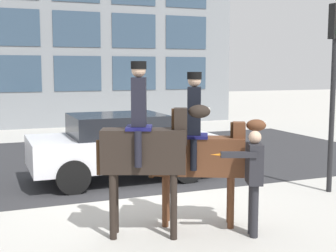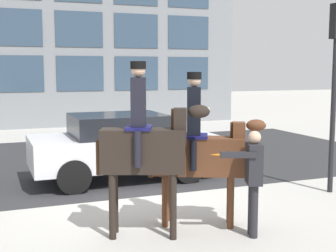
{
  "view_description": "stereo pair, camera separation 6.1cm",
  "coord_description": "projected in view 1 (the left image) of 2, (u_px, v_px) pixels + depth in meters",
  "views": [
    {
      "loc": [
        -2.74,
        -8.48,
        2.64
      ],
      "look_at": [
        0.26,
        -0.94,
        1.65
      ],
      "focal_mm": 50.0,
      "sensor_mm": 36.0,
      "label": 1
    },
    {
      "loc": [
        -2.68,
        -8.5,
        2.64
      ],
      "look_at": [
        0.26,
        -0.94,
        1.65
      ],
      "focal_mm": 50.0,
      "sensor_mm": 36.0,
      "label": 2
    }
  ],
  "objects": [
    {
      "name": "mounted_horse_lead",
      "position": [
        146.0,
        146.0,
        7.27
      ],
      "size": [
        1.69,
        0.93,
        2.76
      ],
      "rotation": [
        0.0,
        0.0,
        -0.38
      ],
      "color": "black",
      "rests_on": "ground_plane"
    },
    {
      "name": "ground_plane",
      "position": [
        138.0,
        205.0,
        9.14
      ],
      "size": [
        80.0,
        80.0,
        0.0
      ],
      "primitive_type": "plane",
      "color": "#B2AFA8"
    },
    {
      "name": "mounted_horse_companion",
      "position": [
        200.0,
        151.0,
        7.83
      ],
      "size": [
        1.82,
        1.11,
        2.59
      ],
      "rotation": [
        0.0,
        0.0,
        -0.45
      ],
      "color": "#59331E",
      "rests_on": "ground_plane"
    },
    {
      "name": "street_car_near_lane",
      "position": [
        121.0,
        145.0,
        11.13
      ],
      "size": [
        4.28,
        2.02,
        1.57
      ],
      "color": "silver",
      "rests_on": "ground_plane"
    },
    {
      "name": "traffic_light",
      "position": [
        334.0,
        67.0,
        9.78
      ],
      "size": [
        0.24,
        0.29,
        3.98
      ],
      "color": "black",
      "rests_on": "ground_plane"
    },
    {
      "name": "road_surface",
      "position": [
        87.0,
        160.0,
        13.52
      ],
      "size": [
        18.27,
        8.5,
        0.01
      ],
      "color": "#2D2D30",
      "rests_on": "ground_plane"
    },
    {
      "name": "pedestrian_bystander",
      "position": [
        253.0,
        175.0,
        7.33
      ],
      "size": [
        0.91,
        0.45,
        1.69
      ],
      "rotation": [
        0.0,
        0.0,
        2.77
      ],
      "color": "#232328",
      "rests_on": "ground_plane"
    }
  ]
}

